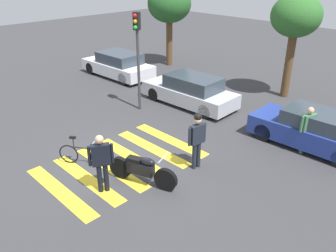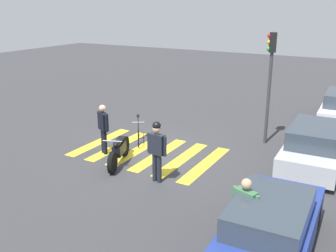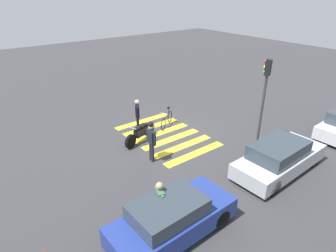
{
  "view_description": "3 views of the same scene",
  "coord_description": "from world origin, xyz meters",
  "px_view_note": "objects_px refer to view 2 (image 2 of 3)",
  "views": [
    {
      "loc": [
        7.91,
        -5.73,
        5.97
      ],
      "look_at": [
        0.54,
        1.6,
        0.97
      ],
      "focal_mm": 36.64,
      "sensor_mm": 36.0,
      "label": 1
    },
    {
      "loc": [
        11.01,
        7.03,
        5.14
      ],
      "look_at": [
        0.19,
        0.92,
        1.19
      ],
      "focal_mm": 41.3,
      "sensor_mm": 36.0,
      "label": 2
    },
    {
      "loc": [
        8.0,
        10.75,
        7.05
      ],
      "look_at": [
        0.7,
        1.1,
        1.2
      ],
      "focal_mm": 31.19,
      "sensor_mm": 36.0,
      "label": 3
    }
  ],
  "objects_px": {
    "police_motorcycle": "(119,150)",
    "car_silver_sedan": "(315,145)",
    "officer_on_foot": "(157,147)",
    "pedestrian_bystander": "(245,210)",
    "officer_by_motorcycle": "(103,126)",
    "leaning_bicycle": "(138,133)",
    "traffic_light_pole": "(270,71)",
    "car_blue_hatchback": "(270,229)"
  },
  "relations": [
    {
      "from": "car_silver_sedan",
      "to": "traffic_light_pole",
      "type": "relative_size",
      "value": 1.08
    },
    {
      "from": "leaning_bicycle",
      "to": "traffic_light_pole",
      "type": "xyz_separation_m",
      "value": [
        -2.29,
        4.31,
        2.44
      ]
    },
    {
      "from": "police_motorcycle",
      "to": "traffic_light_pole",
      "type": "relative_size",
      "value": 0.51
    },
    {
      "from": "police_motorcycle",
      "to": "officer_on_foot",
      "type": "distance_m",
      "value": 1.98
    },
    {
      "from": "police_motorcycle",
      "to": "officer_by_motorcycle",
      "type": "xyz_separation_m",
      "value": [
        -0.51,
        -1.03,
        0.56
      ]
    },
    {
      "from": "police_motorcycle",
      "to": "officer_by_motorcycle",
      "type": "bearing_deg",
      "value": -116.16
    },
    {
      "from": "officer_on_foot",
      "to": "car_silver_sedan",
      "type": "bearing_deg",
      "value": 133.91
    },
    {
      "from": "officer_on_foot",
      "to": "pedestrian_bystander",
      "type": "relative_size",
      "value": 1.13
    },
    {
      "from": "pedestrian_bystander",
      "to": "traffic_light_pole",
      "type": "distance_m",
      "value": 7.32
    },
    {
      "from": "leaning_bicycle",
      "to": "traffic_light_pole",
      "type": "distance_m",
      "value": 5.45
    },
    {
      "from": "officer_on_foot",
      "to": "pedestrian_bystander",
      "type": "height_order",
      "value": "officer_on_foot"
    },
    {
      "from": "police_motorcycle",
      "to": "leaning_bicycle",
      "type": "xyz_separation_m",
      "value": [
        -2.12,
        -0.64,
        -0.11
      ]
    },
    {
      "from": "leaning_bicycle",
      "to": "officer_by_motorcycle",
      "type": "xyz_separation_m",
      "value": [
        1.61,
        -0.39,
        0.67
      ]
    },
    {
      "from": "car_blue_hatchback",
      "to": "traffic_light_pole",
      "type": "height_order",
      "value": "traffic_light_pole"
    },
    {
      "from": "traffic_light_pole",
      "to": "car_blue_hatchback",
      "type": "bearing_deg",
      "value": 16.69
    },
    {
      "from": "pedestrian_bystander",
      "to": "traffic_light_pole",
      "type": "relative_size",
      "value": 0.4
    },
    {
      "from": "officer_by_motorcycle",
      "to": "officer_on_foot",
      "type": "bearing_deg",
      "value": 69.78
    },
    {
      "from": "officer_by_motorcycle",
      "to": "pedestrian_bystander",
      "type": "relative_size",
      "value": 1.06
    },
    {
      "from": "officer_by_motorcycle",
      "to": "leaning_bicycle",
      "type": "bearing_deg",
      "value": 166.5
    },
    {
      "from": "car_blue_hatchback",
      "to": "officer_on_foot",
      "type": "bearing_deg",
      "value": -116.15
    },
    {
      "from": "police_motorcycle",
      "to": "traffic_light_pole",
      "type": "xyz_separation_m",
      "value": [
        -4.41,
        3.67,
        2.33
      ]
    },
    {
      "from": "police_motorcycle",
      "to": "pedestrian_bystander",
      "type": "bearing_deg",
      "value": 64.08
    },
    {
      "from": "leaning_bicycle",
      "to": "car_blue_hatchback",
      "type": "bearing_deg",
      "value": 54.25
    },
    {
      "from": "pedestrian_bystander",
      "to": "car_blue_hatchback",
      "type": "height_order",
      "value": "pedestrian_bystander"
    },
    {
      "from": "pedestrian_bystander",
      "to": "car_silver_sedan",
      "type": "height_order",
      "value": "pedestrian_bystander"
    },
    {
      "from": "police_motorcycle",
      "to": "car_silver_sedan",
      "type": "height_order",
      "value": "car_silver_sedan"
    },
    {
      "from": "pedestrian_bystander",
      "to": "car_blue_hatchback",
      "type": "xyz_separation_m",
      "value": [
        -0.05,
        0.56,
        -0.31
      ]
    },
    {
      "from": "officer_by_motorcycle",
      "to": "car_silver_sedan",
      "type": "relative_size",
      "value": 0.4
    },
    {
      "from": "car_silver_sedan",
      "to": "traffic_light_pole",
      "type": "height_order",
      "value": "traffic_light_pole"
    },
    {
      "from": "car_blue_hatchback",
      "to": "traffic_light_pole",
      "type": "distance_m",
      "value": 7.49
    },
    {
      "from": "officer_on_foot",
      "to": "car_blue_hatchback",
      "type": "height_order",
      "value": "officer_on_foot"
    },
    {
      "from": "pedestrian_bystander",
      "to": "traffic_light_pole",
      "type": "height_order",
      "value": "traffic_light_pole"
    },
    {
      "from": "leaning_bicycle",
      "to": "car_silver_sedan",
      "type": "xyz_separation_m",
      "value": [
        -1.06,
        6.3,
        0.29
      ]
    },
    {
      "from": "pedestrian_bystander",
      "to": "leaning_bicycle",
      "type": "bearing_deg",
      "value": -128.56
    },
    {
      "from": "leaning_bicycle",
      "to": "police_motorcycle",
      "type": "bearing_deg",
      "value": 16.83
    },
    {
      "from": "officer_on_foot",
      "to": "police_motorcycle",
      "type": "bearing_deg",
      "value": -106.6
    },
    {
      "from": "car_silver_sedan",
      "to": "car_blue_hatchback",
      "type": "distance_m",
      "value": 5.65
    },
    {
      "from": "police_motorcycle",
      "to": "officer_on_foot",
      "type": "bearing_deg",
      "value": 73.4
    },
    {
      "from": "officer_on_foot",
      "to": "pedestrian_bystander",
      "type": "xyz_separation_m",
      "value": [
        1.98,
        3.37,
        -0.16
      ]
    },
    {
      "from": "officer_by_motorcycle",
      "to": "traffic_light_pole",
      "type": "bearing_deg",
      "value": 129.72
    },
    {
      "from": "leaning_bicycle",
      "to": "car_silver_sedan",
      "type": "distance_m",
      "value": 6.4
    },
    {
      "from": "police_motorcycle",
      "to": "traffic_light_pole",
      "type": "bearing_deg",
      "value": 140.23
    }
  ]
}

